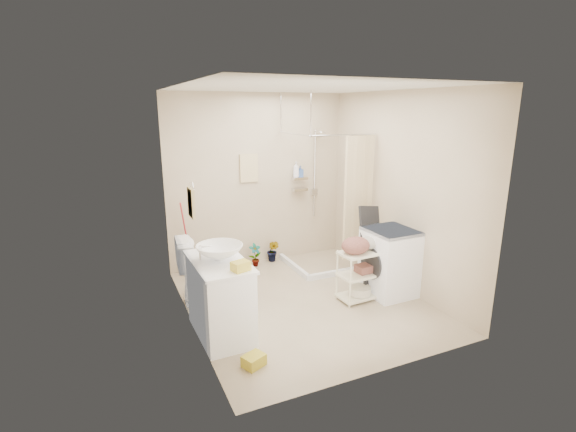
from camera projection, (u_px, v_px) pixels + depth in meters
name	position (u px, v px, depth m)	size (l,w,h in m)	color
floor	(304.00, 301.00, 5.29)	(3.20, 3.20, 0.00)	tan
ceiling	(306.00, 87.00, 4.63)	(2.80, 3.20, 0.04)	silver
wall_back	(258.00, 180.00, 6.37)	(2.80, 0.04, 2.60)	beige
wall_front	(389.00, 238.00, 3.55)	(2.80, 0.04, 2.60)	beige
wall_left	(186.00, 213.00, 4.40)	(0.04, 3.20, 2.60)	beige
wall_right	(399.00, 192.00, 5.52)	(0.04, 3.20, 2.60)	beige
vanity	(220.00, 298.00, 4.43)	(0.54, 0.96, 0.84)	white
sink	(220.00, 252.00, 4.31)	(0.49, 0.49, 0.17)	white
counter_basket	(241.00, 266.00, 4.05)	(0.17, 0.13, 0.09)	gold
floor_basket	(254.00, 358.00, 3.94)	(0.29, 0.22, 0.16)	gold
toilet	(211.00, 268.00, 5.23)	(0.47, 0.83, 0.84)	silver
mop	(184.00, 239.00, 5.97)	(0.11, 0.11, 1.11)	#AF242E
potted_plant_a	(255.00, 255.00, 6.41)	(0.19, 0.13, 0.36)	brown
potted_plant_b	(273.00, 251.00, 6.61)	(0.19, 0.16, 0.35)	brown
hanging_towel	(249.00, 168.00, 6.24)	(0.28, 0.03, 0.42)	beige
towel_ring	(191.00, 201.00, 4.19)	(0.04, 0.22, 0.34)	#D3C184
tp_holder	(192.00, 262.00, 4.61)	(0.08, 0.12, 0.14)	white
shower	(324.00, 198.00, 6.29)	(1.10, 1.10, 2.10)	silver
shampoo_bottle_a	(296.00, 170.00, 6.49)	(0.09, 0.09, 0.24)	white
shampoo_bottle_b	(300.00, 171.00, 6.56)	(0.08, 0.08, 0.17)	#345496
washing_machine	(391.00, 261.00, 5.42)	(0.60, 0.62, 0.88)	white
laundry_rack	(361.00, 271.00, 5.26)	(0.56, 0.33, 0.77)	#F1ECCC
ironing_board	(371.00, 248.00, 5.51)	(0.33, 0.10, 1.16)	black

